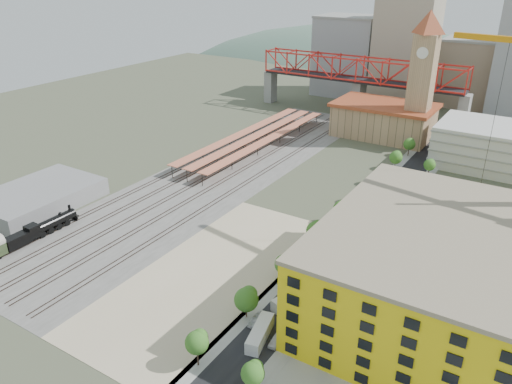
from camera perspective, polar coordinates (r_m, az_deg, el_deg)
The scene contains 30 objects.
ground at distance 132.79m, azimuth 4.56°, elevation -3.33°, with size 400.00×400.00×0.00m, color #474C38.
ballast_strip at distance 163.49m, azimuth -3.73°, elevation 2.26°, with size 36.00×165.00×0.06m, color #605E59.
dirt_lot at distance 111.69m, azimuth -5.00°, elevation -9.23°, with size 28.00×67.00×0.06m, color tan.
street_asphalt at distance 139.80m, azimuth 13.27°, elevation -2.44°, with size 12.00×170.00×0.06m, color black.
sidewalk_west at distance 141.37m, azimuth 11.19°, elevation -1.92°, with size 3.00×170.00×0.04m, color gray.
sidewalk_east at distance 138.44m, azimuth 15.41°, elevation -2.97°, with size 3.00×170.00×0.04m, color gray.
construction_pad at distance 105.25m, azimuth 21.81°, elevation -13.59°, with size 50.00×90.00×0.06m, color gray.
rail_tracks at distance 164.43m, azimuth -4.24°, elevation 2.43°, with size 26.56×160.00×0.18m.
platform_canopies at distance 186.12m, azimuth -0.07°, elevation 6.44°, with size 16.00×80.00×4.12m.
station_hall at distance 203.19m, azimuth 14.37°, elevation 8.03°, with size 38.00×24.00×13.10m.
clock_tower at distance 192.98m, azimuth 18.60°, elevation 13.43°, with size 12.00×12.00×52.00m.
parking_garage at distance 183.90m, azimuth 25.28°, elevation 4.79°, with size 34.00×26.00×14.00m, color silver.
truss_bridge at distance 227.88m, azimuth 11.76°, elevation 13.19°, with size 94.00×9.60×25.60m.
construction_building at distance 100.30m, azimuth 20.97°, elevation -8.91°, with size 44.60×50.60×18.80m.
warehouse at distance 152.78m, azimuth -23.66°, elevation -0.53°, with size 22.00×32.00×5.00m, color gray.
street_trees at distance 131.36m, azimuth 11.78°, elevation -4.15°, with size 15.40×124.40×8.00m.
skyline at distance 254.18m, azimuth 22.05°, elevation 14.02°, with size 133.00×46.00×60.00m.
locomotive at distance 135.81m, azimuth -23.07°, elevation -3.78°, with size 2.76×21.32×5.33m.
site_trailer_a at distance 93.63m, azimuth 0.46°, elevation -15.85°, with size 2.51×9.53×2.61m, color silver.
site_trailer_b at distance 101.86m, azimuth 4.10°, elevation -12.11°, with size 2.42×9.21×2.52m, color silver.
site_trailer_c at distance 110.71m, azimuth 7.08°, elevation -8.94°, with size 2.37×9.00×2.46m, color silver.
site_trailer_d at distance 121.07m, azimuth 9.81°, elevation -5.88°, with size 2.60×9.89×2.71m, color silver.
car_0 at distance 97.33m, azimuth -0.05°, elevation -14.45°, with size 1.74×4.32×1.47m, color silver.
car_1 at distance 110.16m, azimuth 5.06°, elevation -9.36°, with size 1.44×4.13×1.36m, color gray.
car_2 at distance 121.04m, azimuth 8.18°, elevation -6.08°, with size 2.62×5.68×1.58m, color black.
car_3 at distance 129.89m, azimuth 10.18°, elevation -4.02°, with size 1.87×4.61×1.34m, color navy.
car_4 at distance 93.16m, azimuth 2.25°, elevation -16.62°, with size 1.65×4.10×1.40m, color silver.
car_5 at distance 108.36m, azimuth 8.00°, elevation -10.18°, with size 1.42×4.08×1.34m, color #B0AFB5.
car_6 at distance 131.25m, azimuth 13.22°, elevation -3.97°, with size 2.35×5.10×1.42m, color black.
car_7 at distance 154.19m, azimuth 16.58°, elevation 0.08°, with size 1.96×4.83×1.40m, color #1A2C4C.
Camera 1 is at (53.27, -104.61, 62.08)m, focal length 35.00 mm.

